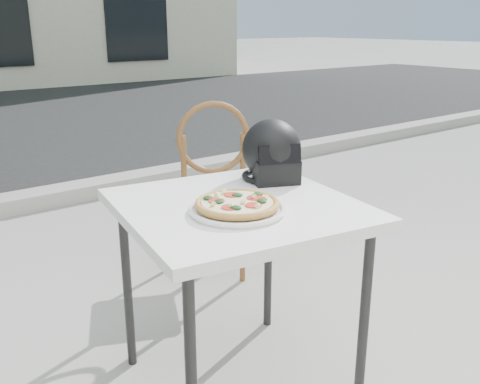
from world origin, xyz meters
TOP-DOWN VIEW (x-y plane):
  - curb at (0.00, 3.00)m, footprint 30.00×0.25m
  - cafe_table_main at (-0.06, 0.33)m, footprint 0.92×0.92m
  - plate at (-0.12, 0.25)m, footprint 0.38×0.38m
  - pizza at (-0.12, 0.25)m, footprint 0.36×0.36m
  - helmet at (0.24, 0.48)m, footprint 0.32×0.32m
  - cafe_chair_main at (0.40, 1.16)m, footprint 0.51×0.51m

SIDE VIEW (x-z plane):
  - curb at x=0.00m, z-range 0.00..0.12m
  - cafe_chair_main at x=0.40m, z-range 0.06..1.06m
  - cafe_table_main at x=-0.06m, z-range 0.31..1.07m
  - plate at x=-0.12m, z-range 0.76..0.78m
  - pizza at x=-0.12m, z-range 0.77..0.81m
  - helmet at x=0.24m, z-range 0.74..0.99m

